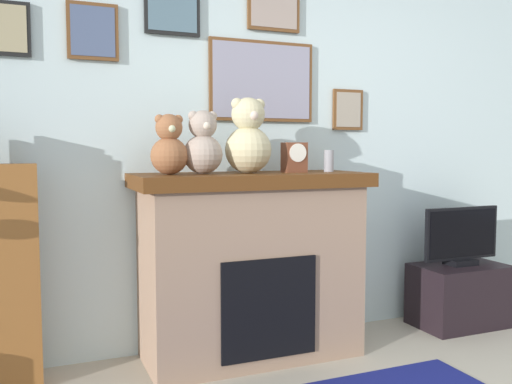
{
  "coord_description": "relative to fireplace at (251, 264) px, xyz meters",
  "views": [
    {
      "loc": [
        -1.54,
        -1.29,
        1.24
      ],
      "look_at": [
        -0.31,
        1.67,
        0.98
      ],
      "focal_mm": 38.53,
      "sensor_mm": 36.0,
      "label": 1
    }
  ],
  "objects": [
    {
      "name": "candle_jar",
      "position": [
        0.51,
        -0.02,
        0.61
      ],
      "size": [
        0.06,
        0.06,
        0.13
      ],
      "primitive_type": "cylinder",
      "color": "gray",
      "rests_on": "fireplace"
    },
    {
      "name": "teddy_bear_grey",
      "position": [
        -0.02,
        -0.02,
        0.73
      ],
      "size": [
        0.27,
        0.27,
        0.43
      ],
      "color": "#C9BC90",
      "rests_on": "fireplace"
    },
    {
      "name": "tv_stand",
      "position": [
        1.56,
        -0.03,
        -0.34
      ],
      "size": [
        0.64,
        0.4,
        0.43
      ],
      "primitive_type": "cube",
      "color": "black",
      "rests_on": "ground_plane"
    },
    {
      "name": "mantel_clock",
      "position": [
        0.27,
        -0.02,
        0.63
      ],
      "size": [
        0.14,
        0.1,
        0.18
      ],
      "color": "brown",
      "rests_on": "fireplace"
    },
    {
      "name": "back_wall",
      "position": [
        0.34,
        0.33,
        0.75
      ],
      "size": [
        5.2,
        0.15,
        2.6
      ],
      "color": "silver",
      "rests_on": "ground_plane"
    },
    {
      "name": "teddy_bear_tan",
      "position": [
        -0.49,
        -0.02,
        0.69
      ],
      "size": [
        0.2,
        0.2,
        0.33
      ],
      "color": "#935B39",
      "rests_on": "fireplace"
    },
    {
      "name": "teddy_bear_cream",
      "position": [
        -0.3,
        -0.02,
        0.7
      ],
      "size": [
        0.22,
        0.22,
        0.35
      ],
      "color": "#A89486",
      "rests_on": "fireplace"
    },
    {
      "name": "fireplace",
      "position": [
        0.0,
        0.0,
        0.0
      ],
      "size": [
        1.37,
        0.59,
        1.09
      ],
      "color": "#95755F",
      "rests_on": "ground_plane"
    },
    {
      "name": "television",
      "position": [
        1.56,
        -0.03,
        0.07
      ],
      "size": [
        0.61,
        0.14,
        0.4
      ],
      "color": "black",
      "rests_on": "tv_stand"
    }
  ]
}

